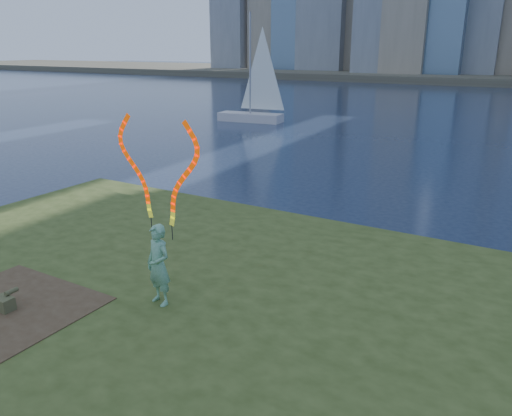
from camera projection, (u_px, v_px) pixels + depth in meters
The scene contains 6 objects.
ground at pixel (192, 305), 11.62m from camera, with size 320.00×320.00×0.00m, color #1A2742.
grassy_knoll at pixel (119, 340), 9.63m from camera, with size 20.00×18.00×0.80m.
dirt_patch at pixel (2, 310), 9.81m from camera, with size 3.20×3.00×0.02m, color #47331E.
woman_with_ribbons at pixel (158, 238), 9.69m from camera, with size 2.02×0.61×4.05m.
canvas_bag at pixel (5, 303), 9.77m from camera, with size 0.40×0.45×0.38m.
sailboat at pixel (254, 104), 39.65m from camera, with size 5.54×2.27×8.31m.
Camera 1 is at (6.55, -8.15, 5.74)m, focal length 35.00 mm.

